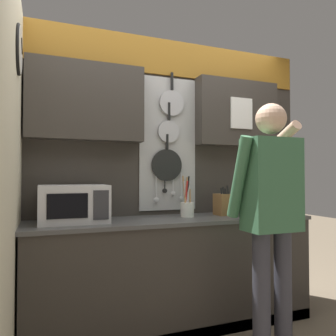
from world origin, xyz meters
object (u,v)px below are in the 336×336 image
object	(u,v)px
microwave	(74,204)
utensil_crock	(187,207)
person	(271,204)
knife_block	(222,204)

from	to	relation	value
microwave	utensil_crock	bearing A→B (deg)	0.02
microwave	person	size ratio (longest dim) A/B	0.29
microwave	utensil_crock	distance (m)	0.93
utensil_crock	person	xyz separation A→B (m)	(0.33, -0.68, 0.07)
utensil_crock	person	world-z (taller)	person
utensil_crock	person	distance (m)	0.76
microwave	knife_block	size ratio (longest dim) A/B	1.88
microwave	utensil_crock	size ratio (longest dim) A/B	1.43
utensil_crock	person	bearing A→B (deg)	-64.03
knife_block	utensil_crock	size ratio (longest dim) A/B	0.76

